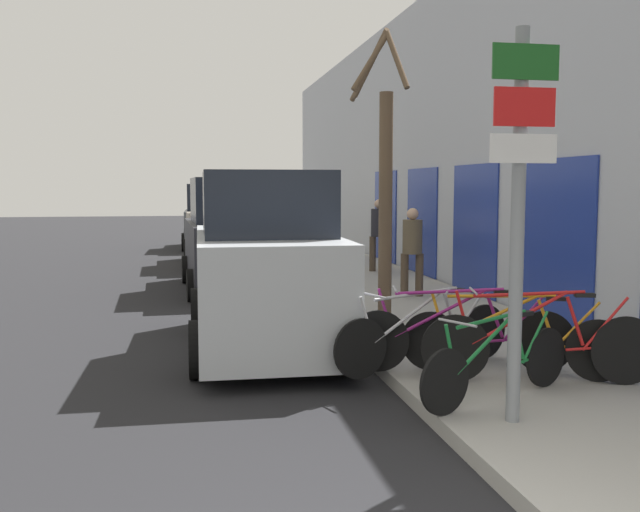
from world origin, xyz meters
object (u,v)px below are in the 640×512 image
(bicycle_4, at_px, (425,335))
(pedestrian_far, at_px, (379,230))
(bicycle_1, at_px, (540,344))
(street_tree, at_px, (384,186))
(bicycle_3, at_px, (461,336))
(parked_car_1, at_px, (231,240))
(signpost, at_px, (519,208))
(bicycle_2, at_px, (512,340))
(bicycle_0, at_px, (499,363))
(parked_car_3, at_px, (212,219))
(parked_car_2, at_px, (223,229))
(parked_car_0, at_px, (264,270))
(pedestrian_near, at_px, (412,246))

(bicycle_4, bearing_deg, pedestrian_far, -31.54)
(bicycle_1, height_order, street_tree, street_tree)
(bicycle_3, xyz_separation_m, parked_car_1, (-2.00, 7.72, 0.51))
(signpost, bearing_deg, bicycle_2, 64.83)
(signpost, distance_m, bicycle_0, 1.61)
(bicycle_3, distance_m, parked_car_3, 18.27)
(bicycle_1, bearing_deg, signpost, 157.10)
(bicycle_2, distance_m, parked_car_1, 8.37)
(parked_car_3, bearing_deg, parked_car_1, -88.21)
(bicycle_0, distance_m, parked_car_2, 13.81)
(signpost, relative_size, parked_car_0, 0.79)
(bicycle_2, bearing_deg, bicycle_0, 172.93)
(bicycle_1, relative_size, bicycle_2, 1.10)
(parked_car_2, relative_size, pedestrian_near, 2.59)
(bicycle_1, xyz_separation_m, bicycle_3, (-0.63, 0.59, -0.01))
(bicycle_4, xyz_separation_m, parked_car_1, (-1.67, 7.51, 0.52))
(bicycle_0, distance_m, bicycle_3, 1.04)
(bicycle_4, distance_m, parked_car_3, 18.03)
(parked_car_3, relative_size, street_tree, 0.99)
(pedestrian_far, bearing_deg, parked_car_2, -39.31)
(bicycle_0, distance_m, parked_car_0, 3.69)
(bicycle_4, relative_size, parked_car_2, 0.53)
(bicycle_0, xyz_separation_m, bicycle_1, (0.66, 0.46, 0.05))
(bicycle_0, distance_m, pedestrian_near, 6.48)
(pedestrian_near, bearing_deg, pedestrian_far, 87.86)
(signpost, relative_size, pedestrian_far, 1.94)
(bicycle_1, xyz_separation_m, bicycle_2, (-0.15, 0.33, -0.02))
(bicycle_4, bearing_deg, bicycle_1, -148.92)
(bicycle_2, relative_size, bicycle_3, 0.88)
(bicycle_4, xyz_separation_m, parked_car_3, (-1.68, 17.95, 0.48))
(bicycle_2, xyz_separation_m, parked_car_2, (-2.38, 12.89, 0.47))
(bicycle_4, bearing_deg, bicycle_2, -139.44)
(pedestrian_near, xyz_separation_m, street_tree, (-1.31, -2.67, 1.09))
(street_tree, bearing_deg, bicycle_2, -77.85)
(pedestrian_far, bearing_deg, parked_car_0, 68.29)
(bicycle_4, height_order, parked_car_3, parked_car_3)
(parked_car_1, bearing_deg, bicycle_0, -79.53)
(bicycle_3, height_order, bicycle_4, bicycle_3)
(street_tree, bearing_deg, parked_car_2, 100.00)
(pedestrian_near, bearing_deg, bicycle_1, -90.90)
(parked_car_0, bearing_deg, bicycle_0, -57.77)
(bicycle_1, bearing_deg, parked_car_1, 31.74)
(parked_car_2, bearing_deg, bicycle_3, -83.42)
(bicycle_0, height_order, parked_car_2, parked_car_2)
(bicycle_0, height_order, bicycle_1, bicycle_1)
(pedestrian_far, bearing_deg, bicycle_1, 88.85)
(parked_car_3, bearing_deg, bicycle_4, -82.91)
(bicycle_1, relative_size, pedestrian_near, 1.45)
(parked_car_2, relative_size, street_tree, 1.00)
(parked_car_0, bearing_deg, parked_car_2, 90.94)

